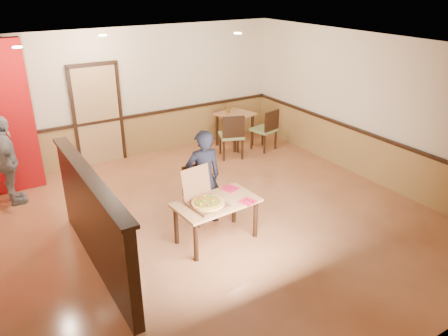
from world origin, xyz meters
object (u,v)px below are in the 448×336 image
object	(u,v)px
side_chair_left	(232,134)
side_table	(235,121)
diner_chair	(199,191)
diner	(204,178)
side_chair_right	(266,128)
passerby	(8,161)
condiment	(228,110)
pizza_box	(206,201)
main_table	(216,208)

from	to	relation	value
side_chair_left	side_table	bearing A→B (deg)	-107.42
side_chair_left	diner_chair	bearing A→B (deg)	65.81
diner	side_chair_right	bearing A→B (deg)	-135.45
side_chair_right	side_chair_left	bearing A→B (deg)	-13.02
passerby	condiment	distance (m)	4.82
side_table	condiment	bearing A→B (deg)	138.61
side_chair_right	diner_chair	bearing A→B (deg)	21.36
side_chair_left	diner	world-z (taller)	diner
pizza_box	condiment	bearing A→B (deg)	46.42
side_table	diner	xyz separation A→B (m)	(-2.35, -2.71, 0.18)
side_chair_left	pizza_box	xyz separation A→B (m)	(-2.17, -2.67, 0.18)
diner_chair	passerby	world-z (taller)	passerby
diner_chair	diner	size ratio (longest dim) A/B	0.58
main_table	side_chair_left	world-z (taller)	side_chair_left
diner	passerby	xyz separation A→B (m)	(-2.56, 2.36, 0.01)
condiment	pizza_box	bearing A→B (deg)	-126.61
main_table	pizza_box	distance (m)	0.25
diner_chair	pizza_box	world-z (taller)	pizza_box
diner	main_table	bearing A→B (deg)	87.29
diner_chair	passerby	xyz separation A→B (m)	(-2.55, 2.21, 0.29)
side_chair_left	condiment	distance (m)	0.87
side_chair_left	condiment	size ratio (longest dim) A/B	6.62
side_chair_right	side_table	size ratio (longest dim) A/B	1.09
main_table	diner_chair	distance (m)	0.74
diner_chair	side_chair_right	distance (m)	3.43
pizza_box	condiment	xyz separation A→B (m)	(2.53, 3.40, 0.15)
diner_chair	side_table	size ratio (longest dim) A/B	1.04
side_chair_right	diner	world-z (taller)	diner
side_chair_left	passerby	bearing A→B (deg)	16.48
passerby	pizza_box	bearing A→B (deg)	-143.83
side_chair_left	passerby	distance (m)	4.46
side_chair_right	side_table	bearing A→B (deg)	-66.12
diner_chair	condiment	bearing A→B (deg)	46.98
diner	pizza_box	world-z (taller)	diner
pizza_box	diner_chair	bearing A→B (deg)	62.01
main_table	side_table	xyz separation A→B (m)	(2.46, 3.28, 0.06)
side_table	diner	world-z (taller)	diner
side_chair_right	condiment	size ratio (longest dim) A/B	6.34
side_table	passerby	bearing A→B (deg)	-176.00
side_chair_left	main_table	bearing A→B (deg)	73.33
side_chair_right	pizza_box	bearing A→B (deg)	27.62
diner_chair	passerby	bearing A→B (deg)	136.18
diner	diner_chair	bearing A→B (deg)	-78.43
main_table	passerby	distance (m)	3.84
side_chair_left	diner	xyz separation A→B (m)	(-1.88, -2.09, 0.24)
diner	condiment	bearing A→B (deg)	-120.41
diner_chair	side_chair_left	world-z (taller)	side_chair_left
main_table	passerby	xyz separation A→B (m)	(-2.45, 2.94, 0.24)
main_table	side_chair_right	xyz separation A→B (m)	(2.93, 2.66, -0.03)
main_table	side_chair_left	bearing A→B (deg)	49.25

